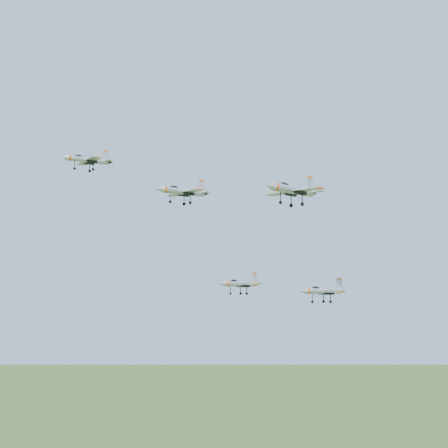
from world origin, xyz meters
name	(u,v)px	position (x,y,z in m)	size (l,w,h in m)	color
jet_lead	(86,160)	(-23.98, 14.45, 148.85)	(10.76, 8.89, 2.88)	#9EA4AA
jet_left_high	(182,191)	(-11.67, -3.06, 141.21)	(11.31, 9.42, 3.02)	#9EA4AA
jet_right_high	(292,189)	(2.08, -17.06, 140.62)	(13.21, 11.22, 3.58)	#9EA4AA
jet_left_low	(240,283)	(3.27, 2.56, 125.02)	(10.52, 8.81, 2.82)	#9EA4AA
jet_right_low	(322,291)	(14.46, -8.87, 123.67)	(11.10, 9.13, 2.97)	#9EA4AA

